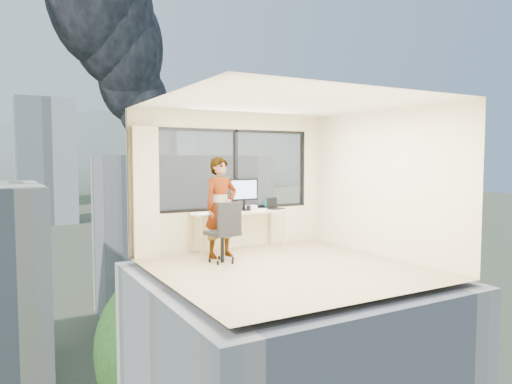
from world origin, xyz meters
TOP-DOWN VIEW (x-y plane):
  - floor at (0.00, 0.00)m, footprint 4.00×4.00m
  - ceiling at (0.00, 0.00)m, footprint 4.00×4.00m
  - wall_front at (0.00, -2.00)m, footprint 4.00×0.01m
  - wall_left at (-2.00, 0.00)m, footprint 0.01×4.00m
  - wall_right at (2.00, 0.00)m, footprint 0.01×4.00m
  - window_wall at (0.05, 2.00)m, footprint 3.30×0.16m
  - curtain at (-1.72, 1.88)m, footprint 0.45×0.14m
  - desk at (0.00, 1.66)m, footprint 1.80×0.60m
  - chair at (-0.72, 0.87)m, footprint 0.60×0.60m
  - person at (-0.55, 1.29)m, footprint 0.70×0.51m
  - monitor at (0.16, 1.78)m, footprint 0.62×0.14m
  - game_console at (0.35, 1.91)m, footprint 0.34×0.31m
  - laptop at (0.80, 1.61)m, footprint 0.41×0.42m
  - cellphone at (0.12, 1.61)m, footprint 0.11×0.06m
  - pen_cup at (0.18, 1.62)m, footprint 0.10×0.10m
  - handbag at (0.80, 1.88)m, footprint 0.31×0.22m
  - exterior_ground at (0.00, 120.00)m, footprint 400.00×400.00m
  - near_bldg_b at (12.00, 38.00)m, footprint 14.00×13.00m
  - near_bldg_c at (30.00, 28.00)m, footprint 12.00×10.00m
  - far_tower_b at (8.00, 120.00)m, footprint 13.00×13.00m
  - far_tower_c at (45.00, 140.00)m, footprint 15.00×15.00m
  - hill_b at (100.00, 320.00)m, footprint 300.00×220.00m
  - tree_b at (4.00, 18.00)m, footprint 7.60×7.60m
  - tree_c at (22.00, 40.00)m, footprint 8.40×8.40m
  - smoke_plume_b at (55.00, 170.00)m, footprint 30.00×18.00m

SIDE VIEW (x-z plane):
  - exterior_ground at x=0.00m, z-range -14.02..-13.98m
  - hill_b at x=100.00m, z-range -62.00..34.00m
  - tree_b at x=4.00m, z-range -14.00..-5.00m
  - near_bldg_c at x=30.00m, z-range -14.00..-4.00m
  - tree_c at x=22.00m, z-range -14.00..-4.00m
  - near_bldg_b at x=12.00m, z-range -14.00..2.00m
  - far_tower_c at x=45.00m, z-range -14.00..12.00m
  - floor at x=0.00m, z-range -0.01..0.01m
  - desk at x=0.00m, z-range 0.00..0.75m
  - chair at x=-0.72m, z-range 0.00..1.05m
  - cellphone at x=0.12m, z-range 0.75..0.76m
  - game_console at x=0.35m, z-range 0.75..0.82m
  - pen_cup at x=0.18m, z-range 0.75..0.85m
  - laptop at x=0.80m, z-range 0.75..0.95m
  - handbag at x=0.80m, z-range 0.75..0.97m
  - person at x=-0.55m, z-range 0.00..1.76m
  - far_tower_b at x=8.00m, z-range -14.00..16.00m
  - monitor at x=0.16m, z-range 0.75..1.36m
  - curtain at x=-1.72m, z-range 0.00..2.30m
  - wall_front at x=0.00m, z-range 0.00..2.60m
  - wall_left at x=-2.00m, z-range 0.00..2.60m
  - wall_right at x=2.00m, z-range 0.00..2.60m
  - window_wall at x=0.05m, z-range 0.75..2.30m
  - ceiling at x=0.00m, z-range 2.60..2.60m
  - smoke_plume_b at x=55.00m, z-range -8.00..62.00m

